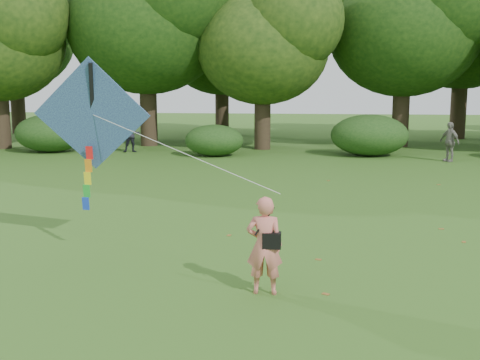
# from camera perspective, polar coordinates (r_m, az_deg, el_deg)

# --- Properties ---
(ground) EXTENTS (100.00, 100.00, 0.00)m
(ground) POSITION_cam_1_polar(r_m,az_deg,el_deg) (10.35, 6.09, -10.21)
(ground) COLOR #265114
(ground) RESTS_ON ground
(man_kite_flyer) EXTENTS (0.60, 0.39, 1.63)m
(man_kite_flyer) POSITION_cam_1_polar(r_m,az_deg,el_deg) (9.85, 2.33, -6.21)
(man_kite_flyer) COLOR #E07669
(man_kite_flyer) RESTS_ON ground
(bystander_left) EXTENTS (0.96, 0.84, 1.68)m
(bystander_left) POSITION_cam_1_polar(r_m,az_deg,el_deg) (29.04, -10.27, 4.25)
(bystander_left) COLOR #20202B
(bystander_left) RESTS_ON ground
(bystander_right) EXTENTS (0.91, 1.04, 1.68)m
(bystander_right) POSITION_cam_1_polar(r_m,az_deg,el_deg) (26.90, 19.24, 3.44)
(bystander_right) COLOR gray
(bystander_right) RESTS_ON ground
(crossbody_bag) EXTENTS (0.43, 0.20, 0.68)m
(crossbody_bag) POSITION_cam_1_polar(r_m,az_deg,el_deg) (9.79, 3.01, -5.67)
(crossbody_bag) COLOR black
(crossbody_bag) RESTS_ON ground
(flying_kite) EXTENTS (4.93, 2.50, 3.05)m
(flying_kite) POSITION_cam_1_polar(r_m,az_deg,el_deg) (12.24, -13.81, 5.82)
(flying_kite) COLOR #23389B
(flying_kite) RESTS_ON ground
(tree_line) EXTENTS (54.70, 15.30, 9.48)m
(tree_line) POSITION_cam_1_polar(r_m,az_deg,el_deg) (32.73, 9.13, 13.23)
(tree_line) COLOR #3A2D1E
(tree_line) RESTS_ON ground
(shrub_band) EXTENTS (39.15, 3.22, 1.88)m
(shrub_band) POSITION_cam_1_polar(r_m,az_deg,el_deg) (27.48, 4.48, 4.11)
(shrub_band) COLOR #264919
(shrub_band) RESTS_ON ground
(fallen_leaves) EXTENTS (10.04, 14.84, 0.01)m
(fallen_leaves) POSITION_cam_1_polar(r_m,az_deg,el_deg) (12.77, 7.35, -6.35)
(fallen_leaves) COLOR brown
(fallen_leaves) RESTS_ON ground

